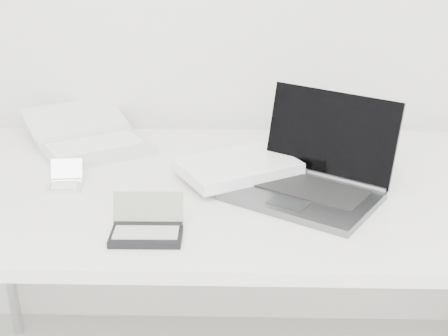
{
  "coord_description": "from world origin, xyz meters",
  "views": [
    {
      "loc": [
        0.0,
        0.15,
        1.37
      ],
      "look_at": [
        -0.03,
        1.51,
        0.79
      ],
      "focal_mm": 50.0,
      "sensor_mm": 36.0,
      "label": 1
    }
  ],
  "objects_px": {
    "desk": "(236,201)",
    "palmtop_charcoal": "(147,229)",
    "netbook_open_white": "(90,140)",
    "laptop_large": "(278,173)"
  },
  "relations": [
    {
      "from": "desk",
      "to": "palmtop_charcoal",
      "type": "distance_m",
      "value": 0.33
    },
    {
      "from": "palmtop_charcoal",
      "to": "netbook_open_white",
      "type": "bearing_deg",
      "value": 113.73
    },
    {
      "from": "desk",
      "to": "palmtop_charcoal",
      "type": "relative_size",
      "value": 10.79
    },
    {
      "from": "netbook_open_white",
      "to": "palmtop_charcoal",
      "type": "relative_size",
      "value": 3.09
    },
    {
      "from": "desk",
      "to": "netbook_open_white",
      "type": "height_order",
      "value": "netbook_open_white"
    },
    {
      "from": "desk",
      "to": "laptop_large",
      "type": "distance_m",
      "value": 0.13
    },
    {
      "from": "laptop_large",
      "to": "netbook_open_white",
      "type": "bearing_deg",
      "value": -173.91
    },
    {
      "from": "desk",
      "to": "laptop_large",
      "type": "xyz_separation_m",
      "value": [
        0.1,
        -0.01,
        0.08
      ]
    },
    {
      "from": "laptop_large",
      "to": "netbook_open_white",
      "type": "height_order",
      "value": "laptop_large"
    },
    {
      "from": "netbook_open_white",
      "to": "palmtop_charcoal",
      "type": "distance_m",
      "value": 0.56
    }
  ]
}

